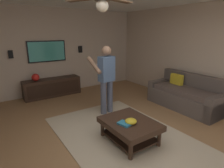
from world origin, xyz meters
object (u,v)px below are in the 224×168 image
bowl (131,121)px  wall_speaker_right (11,54)px  media_console (52,87)px  coffee_table (130,126)px  tv (47,51)px  couch (186,96)px  vase_round (36,77)px  book (125,124)px  person_standing (106,76)px  ceiling_fan (102,0)px  remote_white (128,125)px  wall_speaker_left (80,49)px

bowl → wall_speaker_right: (3.66, 1.33, 0.89)m
media_console → wall_speaker_right: 1.48m
coffee_table → tv: bearing=6.0°
couch → bowl: size_ratio=9.37×
media_console → vase_round: 0.61m
media_console → bowl: media_console is taller
coffee_table → book: book is taller
person_standing → bowl: bearing=157.7°
tv → bowl: size_ratio=5.57×
vase_round → wall_speaker_right: 0.90m
couch → ceiling_fan: 3.56m
coffee_table → remote_white: remote_white is taller
ceiling_fan → person_standing: bearing=-33.7°
remote_white → ceiling_fan: bearing=171.3°
book → couch: bearing=-93.1°
couch → coffee_table: bearing=11.4°
media_console → wall_speaker_left: wall_speaker_left is taller
couch → tv: tv is taller
wall_speaker_right → ceiling_fan: 3.91m
person_standing → bowl: (-1.38, 0.37, -0.49)m
tv → wall_speaker_right: tv is taller
person_standing → book: bearing=153.0°
vase_round → bowl: bearing=-166.7°
coffee_table → tv: size_ratio=0.88×
tv → wall_speaker_left: size_ratio=5.17×
bowl → ceiling_fan: ceiling_fan is taller
book → vase_round: vase_round is taller
wall_speaker_left → vase_round: bearing=99.9°
vase_round → wall_speaker_left: 1.76m
person_standing → book: person_standing is taller
coffee_table → wall_speaker_left: (3.58, -0.74, 1.08)m
coffee_table → vase_round: size_ratio=4.55×
person_standing → wall_speaker_left: bearing=-17.5°
bowl → book: 0.12m
tv → person_standing: (-2.27, -0.70, -0.43)m
coffee_table → media_console: media_console is taller
media_console → book: 3.39m
person_standing → ceiling_fan: size_ratio=1.37×
book → wall_speaker_right: 3.94m
book → media_console: bearing=-10.6°
tv → bowl: bearing=5.2°
book → tv: bearing=-10.8°
book → vase_round: bearing=-2.7°
wall_speaker_right → person_standing: bearing=-143.4°
remote_white → wall_speaker_right: size_ratio=0.68×
coffee_table → wall_speaker_right: size_ratio=4.55×
tv → book: 3.75m
media_console → person_standing: person_standing is taller
bowl → vase_round: (3.39, 0.80, 0.21)m
bowl → ceiling_fan: (-0.05, 0.58, 1.89)m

